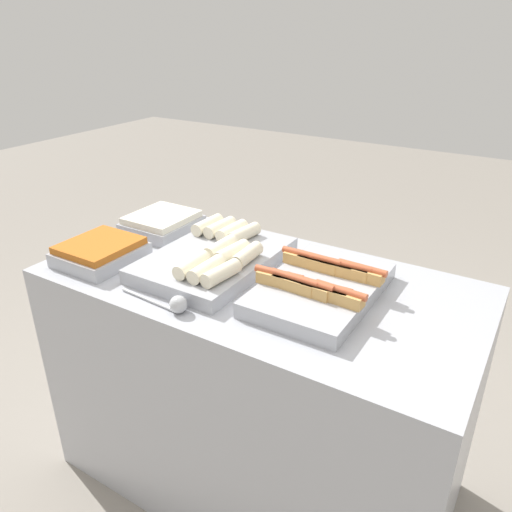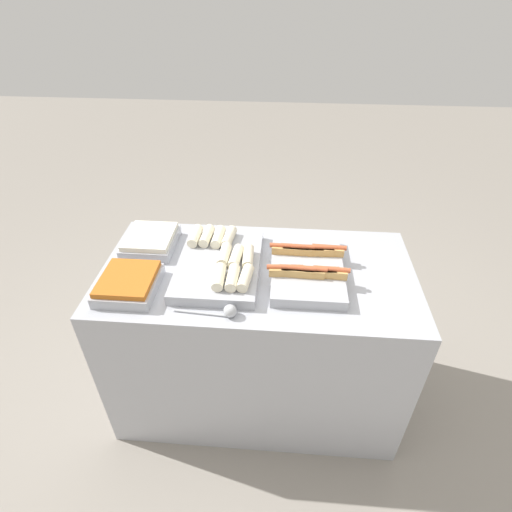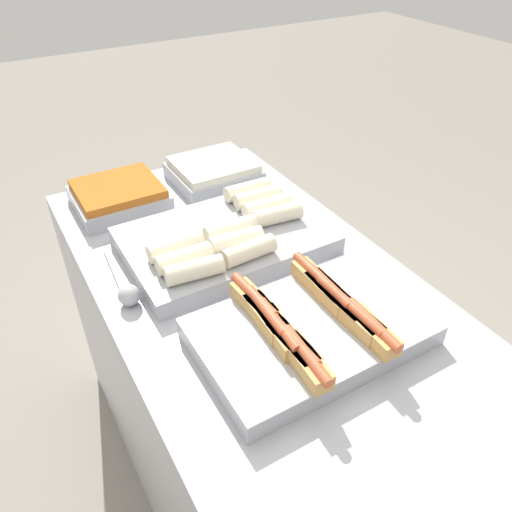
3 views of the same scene
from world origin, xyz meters
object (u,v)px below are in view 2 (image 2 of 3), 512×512
tray_hotdogs (308,266)px  tray_side_back (151,241)px  tray_side_front (129,283)px  serving_spoon_near (226,311)px  tray_wraps (221,261)px

tray_hotdogs → tray_side_back: tray_hotdogs is taller
tray_side_back → tray_hotdogs: bearing=-10.8°
tray_hotdogs → tray_side_front: tray_hotdogs is taller
tray_side_back → serving_spoon_near: bearing=-45.6°
tray_side_front → serving_spoon_near: (0.44, -0.12, -0.01)m
tray_hotdogs → tray_wraps: size_ratio=0.92×
tray_wraps → serving_spoon_near: (0.07, -0.30, -0.01)m
tray_wraps → tray_side_front: size_ratio=2.01×
tray_hotdogs → tray_side_front: size_ratio=1.84×
tray_hotdogs → tray_side_front: (-0.76, -0.18, -0.00)m
tray_hotdogs → serving_spoon_near: (-0.33, -0.30, -0.01)m
serving_spoon_near → tray_hotdogs: bearing=42.6°
tray_side_front → tray_hotdogs: bearing=13.2°
tray_hotdogs → tray_side_front: 0.78m
tray_side_front → tray_side_back: bearing=90.0°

